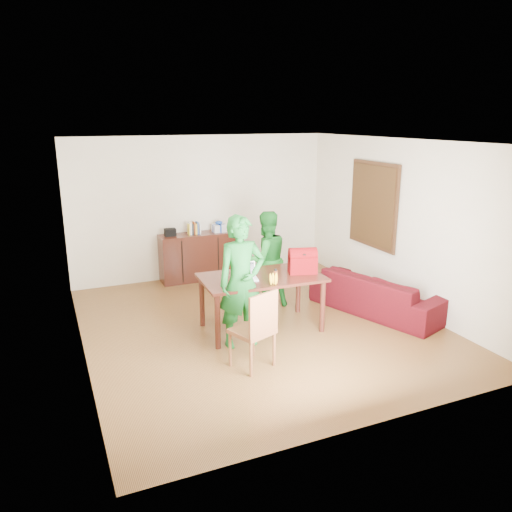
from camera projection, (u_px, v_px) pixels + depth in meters
name	position (u px, v px, depth m)	size (l,w,h in m)	color
room	(257.00, 239.00, 7.25)	(5.20, 5.70, 2.90)	#422710
table	(261.00, 283.00, 7.19)	(1.78, 1.05, 0.81)	black
chair	(253.00, 344.00, 6.18)	(0.59, 0.58, 1.02)	brown
person_near	(241.00, 282.00, 6.64)	(0.66, 0.43, 1.80)	#156121
person_far	(266.00, 260.00, 8.06)	(0.77, 0.60, 1.59)	#16631C
laptop	(246.00, 277.00, 7.00)	(0.35, 0.28, 0.22)	white
bananas	(273.00, 282.00, 6.80)	(0.17, 0.10, 0.06)	yellow
bottle	(275.00, 276.00, 6.85)	(0.07, 0.07, 0.20)	#602916
red_bag	(303.00, 263.00, 7.28)	(0.40, 0.23, 0.30)	maroon
sofa	(378.00, 293.00, 7.94)	(2.16, 0.84, 0.63)	#39070E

